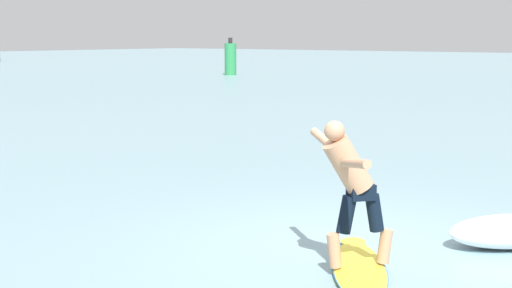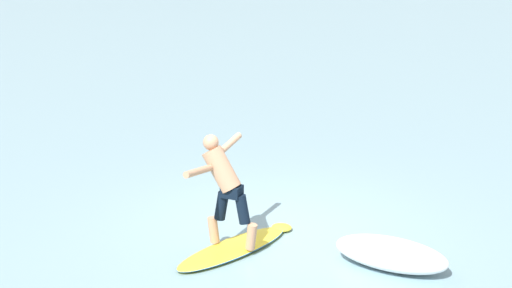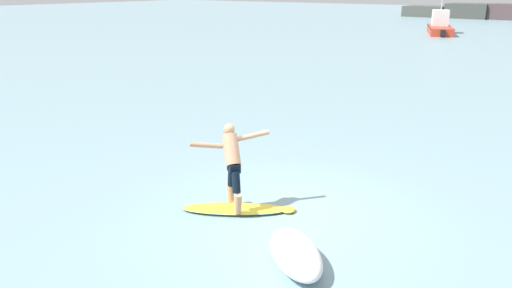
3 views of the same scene
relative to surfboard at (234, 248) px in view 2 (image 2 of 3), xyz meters
name	(u,v)px [view 2 (image 2 of 3)]	position (x,y,z in m)	size (l,w,h in m)	color
ground_plane	(276,232)	(0.70, 0.50, -0.04)	(200.00, 200.00, 0.00)	#7596A1
surfboard	(234,248)	(0.00, 0.00, 0.00)	(2.01, 1.57, 0.22)	yellow
surfer	(224,182)	(-0.13, 0.05, 0.94)	(1.04, 1.26, 1.53)	tan
wave_foam_at_tail	(391,254)	(1.88, -0.96, 0.14)	(1.60, 1.54, 0.38)	white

